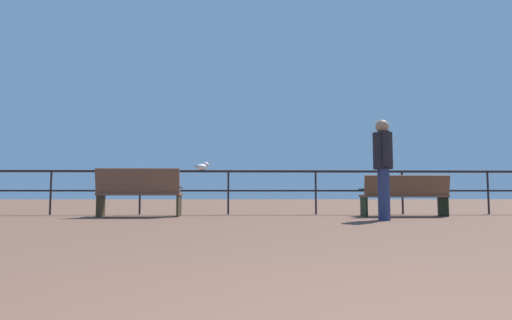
# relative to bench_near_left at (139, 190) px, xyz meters

# --- Properties ---
(pier_railing) EXTENTS (22.05, 0.05, 1.01)m
(pier_railing) POSITION_rel_bench_near_left_xyz_m (2.80, 0.85, 0.20)
(pier_railing) COLOR black
(pier_railing) RESTS_ON ground_plane
(bench_near_left) EXTENTS (1.70, 0.66, 0.99)m
(bench_near_left) POSITION_rel_bench_near_left_xyz_m (0.00, 0.00, 0.00)
(bench_near_left) COLOR brown
(bench_near_left) RESTS_ON ground_plane
(bench_near_right) EXTENTS (1.76, 0.63, 0.86)m
(bench_near_right) POSITION_rel_bench_near_left_xyz_m (5.53, 0.01, -0.06)
(bench_near_right) COLOR brown
(bench_near_right) RESTS_ON ground_plane
(person_by_bench) EXTENTS (0.35, 0.59, 1.83)m
(person_by_bench) POSITION_rel_bench_near_left_xyz_m (4.70, -1.16, 0.51)
(person_by_bench) COLOR navy
(person_by_bench) RESTS_ON ground_plane
(seagull_on_rail) EXTENTS (0.34, 0.31, 0.19)m
(seagull_on_rail) POSITION_rel_bench_near_left_xyz_m (1.21, 0.87, 0.55)
(seagull_on_rail) COLOR white
(seagull_on_rail) RESTS_ON pier_railing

